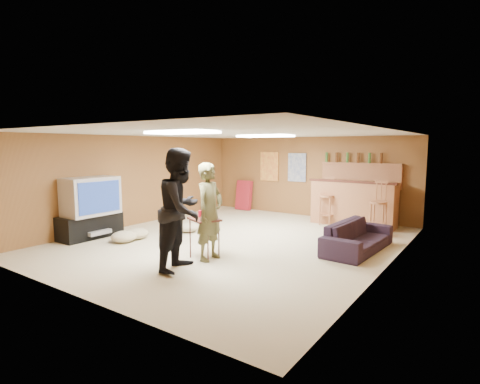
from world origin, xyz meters
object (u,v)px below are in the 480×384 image
Objects in this scene: bar_counter at (354,203)px; sofa at (358,237)px; tray_table at (205,238)px; tv_body at (91,196)px; person_black at (181,209)px; person_olive at (210,212)px.

bar_counter reaches higher than sofa.
bar_counter is 4.37m from tray_table.
tv_body is 0.57× the size of person_black.
person_olive is (3.03, 0.24, -0.07)m from tv_body.
tray_table is at bearing -106.88° from bar_counter.
person_olive reaches higher than bar_counter.
tray_table is (-1.27, -4.18, -0.20)m from bar_counter.
person_olive is 0.87× the size of person_black.
bar_counter is (4.15, 4.45, -0.35)m from tv_body.
tv_body is at bearing 67.48° from person_black.
person_olive is 0.65m from person_black.
tv_body reaches higher than tray_table.
bar_counter is at bearing 23.71° from sofa.
sofa is 2.85m from tray_table.
tv_body is 0.59× the size of sofa.
sofa is at bearing -69.96° from bar_counter.
bar_counter is 1.08× the size of sofa.
bar_counter is 1.20× the size of person_olive.
bar_counter is 1.04× the size of person_black.
bar_counter reaches higher than tray_table.
person_black reaches higher than tv_body.
person_black is (-0.05, -0.64, 0.12)m from person_olive.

